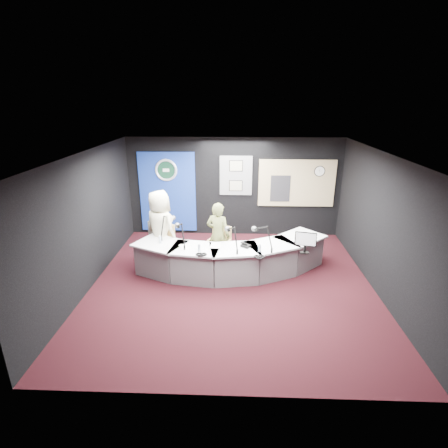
{
  "coord_description": "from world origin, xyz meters",
  "views": [
    {
      "loc": [
        0.09,
        -6.65,
        3.82
      ],
      "look_at": [
        -0.2,
        0.8,
        1.1
      ],
      "focal_mm": 28.0,
      "sensor_mm": 36.0,
      "label": 1
    }
  ],
  "objects_px": {
    "armchair_left": "(161,243)",
    "person_man": "(160,228)",
    "armchair_right": "(218,248)",
    "broadcast_desk": "(230,258)",
    "person_woman": "(218,235)"
  },
  "relations": [
    {
      "from": "broadcast_desk",
      "to": "armchair_right",
      "type": "distance_m",
      "value": 0.45
    },
    {
      "from": "broadcast_desk",
      "to": "person_man",
      "type": "relative_size",
      "value": 2.47
    },
    {
      "from": "armchair_right",
      "to": "person_man",
      "type": "height_order",
      "value": "person_man"
    },
    {
      "from": "broadcast_desk",
      "to": "person_man",
      "type": "xyz_separation_m",
      "value": [
        -1.66,
        0.42,
        0.54
      ]
    },
    {
      "from": "person_man",
      "to": "person_woman",
      "type": "xyz_separation_m",
      "value": [
        1.37,
        -0.09,
        -0.12
      ]
    },
    {
      "from": "broadcast_desk",
      "to": "person_woman",
      "type": "bearing_deg",
      "value": 131.14
    },
    {
      "from": "armchair_right",
      "to": "person_man",
      "type": "bearing_deg",
      "value": -162.69
    },
    {
      "from": "broadcast_desk",
      "to": "armchair_left",
      "type": "height_order",
      "value": "armchair_left"
    },
    {
      "from": "armchair_right",
      "to": "broadcast_desk",
      "type": "bearing_deg",
      "value": -27.69
    },
    {
      "from": "armchair_left",
      "to": "armchair_right",
      "type": "bearing_deg",
      "value": 21.99
    },
    {
      "from": "broadcast_desk",
      "to": "armchair_left",
      "type": "distance_m",
      "value": 1.72
    },
    {
      "from": "person_man",
      "to": "armchair_right",
      "type": "bearing_deg",
      "value": -149.96
    },
    {
      "from": "armchair_left",
      "to": "person_woman",
      "type": "distance_m",
      "value": 1.4
    },
    {
      "from": "armchair_left",
      "to": "person_man",
      "type": "relative_size",
      "value": 0.58
    },
    {
      "from": "armchair_right",
      "to": "person_woman",
      "type": "xyz_separation_m",
      "value": [
        0.0,
        -0.0,
        0.33
      ]
    }
  ]
}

